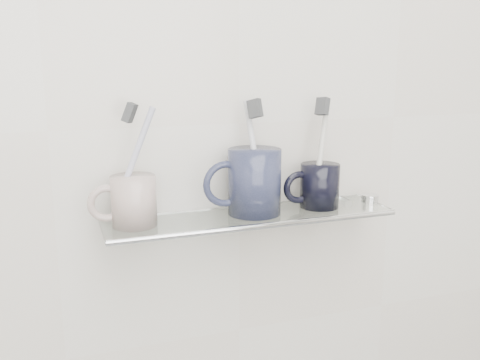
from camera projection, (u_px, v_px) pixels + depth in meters
name	position (u px, v px, depth m)	size (l,w,h in m)	color
wall_back	(239.00, 123.00, 0.94)	(2.50, 2.50, 0.00)	beige
shelf_glass	(251.00, 217.00, 0.92)	(0.50, 0.12, 0.01)	silver
shelf_rail	(263.00, 226.00, 0.87)	(0.01, 0.01, 0.50)	silver
bracket_left	(124.00, 227.00, 0.90)	(0.02, 0.02, 0.03)	silver
bracket_right	(344.00, 205.00, 1.03)	(0.02, 0.02, 0.03)	silver
mug_left	(134.00, 201.00, 0.85)	(0.07, 0.07, 0.08)	white
mug_left_handle	(107.00, 203.00, 0.84)	(0.06, 0.06, 0.01)	white
toothbrush_left	(132.00, 164.00, 0.84)	(0.01, 0.01, 0.19)	#AFAED3
bristles_left	(130.00, 113.00, 0.82)	(0.01, 0.02, 0.03)	#353638
mug_center	(254.00, 182.00, 0.91)	(0.09, 0.09, 0.11)	black
mug_center_handle	(226.00, 184.00, 0.90)	(0.08, 0.08, 0.01)	black
toothbrush_center	(255.00, 156.00, 0.90)	(0.01, 0.01, 0.19)	#BDBDC0
bristles_center	(255.00, 109.00, 0.89)	(0.01, 0.02, 0.03)	#353638
mug_right	(320.00, 186.00, 0.96)	(0.07, 0.07, 0.08)	black
mug_right_handle	(299.00, 187.00, 0.94)	(0.06, 0.06, 0.01)	black
toothbrush_right	(321.00, 152.00, 0.94)	(0.01, 0.01, 0.19)	beige
bristles_right	(322.00, 106.00, 0.93)	(0.01, 0.02, 0.03)	#353638
chrome_cap	(370.00, 198.00, 1.00)	(0.03, 0.03, 0.01)	silver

